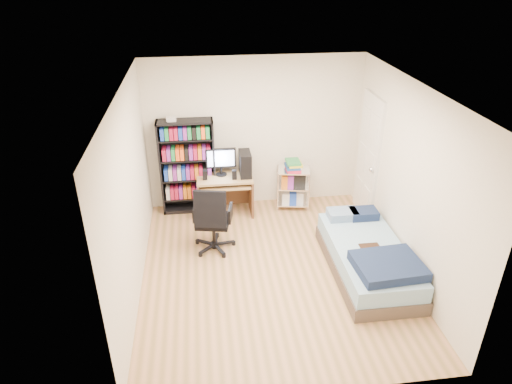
{
  "coord_description": "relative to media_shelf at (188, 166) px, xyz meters",
  "views": [
    {
      "loc": [
        -0.86,
        -4.97,
        3.84
      ],
      "look_at": [
        -0.18,
        0.4,
        1.01
      ],
      "focal_mm": 32.0,
      "sensor_mm": 36.0,
      "label": 1
    }
  ],
  "objects": [
    {
      "name": "media_shelf",
      "position": [
        0.0,
        0.0,
        0.0
      ],
      "size": [
        0.88,
        0.29,
        1.63
      ],
      "color": "black",
      "rests_on": "room"
    },
    {
      "name": "office_chair",
      "position": [
        0.34,
        -1.24,
        -0.48
      ],
      "size": [
        0.72,
        0.72,
        1.03
      ],
      "rotation": [
        0.0,
        0.0,
        -0.19
      ],
      "color": "black",
      "rests_on": "room"
    },
    {
      "name": "bed",
      "position": [
        2.37,
        -2.05,
        -0.57
      ],
      "size": [
        0.94,
        1.88,
        0.54
      ],
      "color": "#51443C",
      "rests_on": "room"
    },
    {
      "name": "wire_cart",
      "position": [
        1.73,
        -0.14,
        -0.24
      ],
      "size": [
        0.59,
        0.47,
        0.87
      ],
      "rotation": [
        0.0,
        0.0,
        -0.17
      ],
      "color": "white",
      "rests_on": "room"
    },
    {
      "name": "door",
      "position": [
        2.83,
        -0.49,
        0.19
      ],
      "size": [
        0.12,
        0.8,
        2.0
      ],
      "color": "silver",
      "rests_on": "room"
    },
    {
      "name": "room",
      "position": [
        1.11,
        -1.84,
        0.44
      ],
      "size": [
        3.58,
        4.08,
        2.58
      ],
      "color": "tan",
      "rests_on": "ground"
    },
    {
      "name": "computer_desk",
      "position": [
        0.67,
        -0.16,
        -0.2
      ],
      "size": [
        0.89,
        0.52,
        1.12
      ],
      "color": "tan",
      "rests_on": "room"
    }
  ]
}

